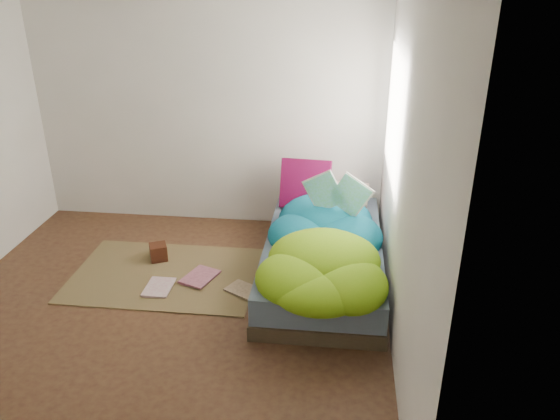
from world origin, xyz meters
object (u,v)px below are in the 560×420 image
object	(u,v)px
wooden_box	(158,252)
floor_book_b	(189,274)
open_book	(337,183)
floor_book_a	(146,287)
pillow_magenta	(306,184)
bed	(323,258)

from	to	relation	value
wooden_box	floor_book_b	size ratio (longest dim) A/B	0.46
open_book	floor_book_a	distance (m)	1.82
floor_book_b	pillow_magenta	bearing A→B (deg)	63.23
floor_book_a	floor_book_b	bearing A→B (deg)	38.04
open_book	floor_book_b	xyz separation A→B (m)	(-1.25, -0.28, -0.80)
floor_book_b	floor_book_a	bearing A→B (deg)	-120.92
wooden_box	floor_book_a	bearing A→B (deg)	-84.37
bed	floor_book_a	bearing A→B (deg)	-164.45
pillow_magenta	floor_book_a	bearing A→B (deg)	-134.40
pillow_magenta	floor_book_a	size ratio (longest dim) A/B	1.57
open_book	wooden_box	world-z (taller)	open_book
open_book	floor_book_a	size ratio (longest dim) A/B	1.60
pillow_magenta	wooden_box	size ratio (longest dim) A/B	3.18
open_book	floor_book_a	bearing A→B (deg)	-148.00
bed	floor_book_b	world-z (taller)	bed
bed	wooden_box	size ratio (longest dim) A/B	13.56
bed	floor_book_b	xyz separation A→B (m)	(-1.16, -0.17, -0.14)
pillow_magenta	floor_book_b	size ratio (longest dim) A/B	1.46
open_book	wooden_box	xyz separation A→B (m)	(-1.60, -0.03, -0.74)
bed	wooden_box	world-z (taller)	bed
bed	open_book	world-z (taller)	open_book
pillow_magenta	floor_book_b	distance (m)	1.40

